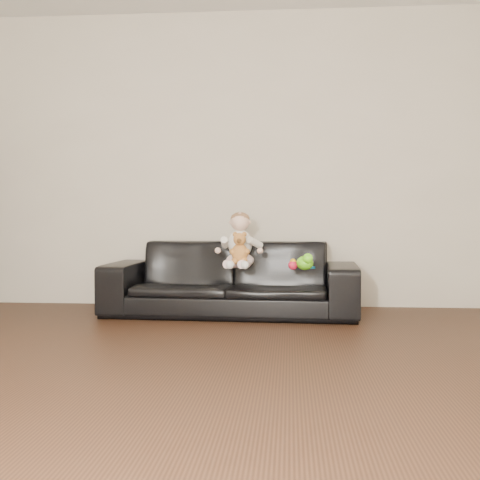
# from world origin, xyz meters

# --- Properties ---
(floor) EXTENTS (5.50, 5.50, 0.00)m
(floor) POSITION_xyz_m (0.00, 0.00, 0.00)
(floor) COLOR #351F12
(floor) RESTS_ON ground
(wall_back) EXTENTS (5.00, 0.00, 5.00)m
(wall_back) POSITION_xyz_m (0.00, 2.75, 1.30)
(wall_back) COLOR beige
(wall_back) RESTS_ON ground
(sofa) EXTENTS (2.04, 0.87, 0.59)m
(sofa) POSITION_xyz_m (0.11, 2.25, 0.29)
(sofa) COLOR black
(sofa) RESTS_ON floor
(baby) EXTENTS (0.34, 0.40, 0.44)m
(baby) POSITION_xyz_m (0.19, 2.14, 0.58)
(baby) COLOR #F5D1CF
(baby) RESTS_ON sofa
(teddy_bear) EXTENTS (0.17, 0.16, 0.24)m
(teddy_bear) POSITION_xyz_m (0.20, 2.01, 0.55)
(teddy_bear) COLOR #B67434
(teddy_bear) RESTS_ON sofa
(toy_green) EXTENTS (0.18, 0.19, 0.11)m
(toy_green) POSITION_xyz_m (0.69, 1.98, 0.44)
(toy_green) COLOR #6BEB1B
(toy_green) RESTS_ON sofa
(toy_rattle) EXTENTS (0.09, 0.09, 0.07)m
(toy_rattle) POSITION_xyz_m (0.61, 1.99, 0.42)
(toy_rattle) COLOR red
(toy_rattle) RESTS_ON sofa
(toy_blue_disc) EXTENTS (0.11, 0.11, 0.01)m
(toy_blue_disc) POSITION_xyz_m (0.73, 2.15, 0.39)
(toy_blue_disc) COLOR #1989C9
(toy_blue_disc) RESTS_ON sofa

